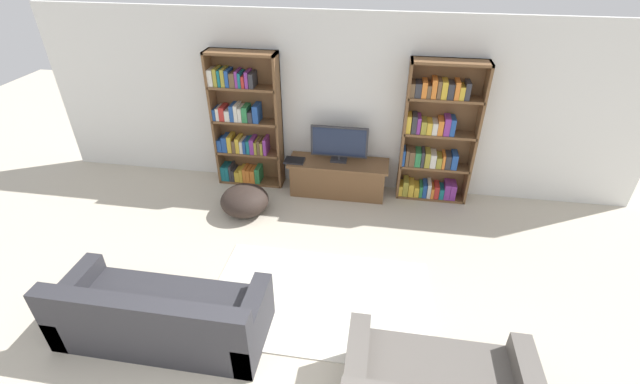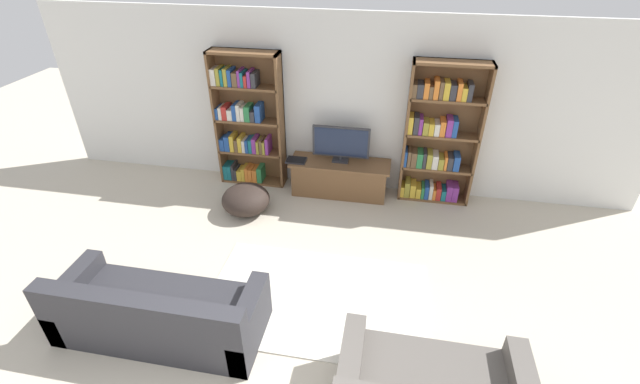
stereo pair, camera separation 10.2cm
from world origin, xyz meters
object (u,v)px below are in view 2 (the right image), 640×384
at_px(television, 341,143).
at_px(laptop, 296,160).
at_px(couch_left_sectional, 159,314).
at_px(beanbag_ottoman, 246,199).
at_px(bookshelf_left, 247,123).
at_px(bookshelf_right, 438,138).
at_px(tv_stand, 340,177).

distance_m(television, laptop, 0.72).
relative_size(couch_left_sectional, beanbag_ottoman, 2.99).
xyz_separation_m(bookshelf_left, beanbag_ottoman, (0.21, -0.88, -0.78)).
distance_m(bookshelf_right, tv_stand, 1.54).
xyz_separation_m(bookshelf_left, bookshelf_right, (2.82, -0.00, -0.01)).
relative_size(bookshelf_left, tv_stand, 1.38).
bearing_deg(television, beanbag_ottoman, -147.94).
xyz_separation_m(television, beanbag_ottoman, (-1.25, -0.78, -0.62)).
bearing_deg(bookshelf_left, television, -3.98).
distance_m(bookshelf_left, couch_left_sectional, 3.19).
relative_size(bookshelf_right, beanbag_ottoman, 3.02).
distance_m(laptop, couch_left_sectional, 2.99).
distance_m(bookshelf_left, bookshelf_right, 2.82).
relative_size(tv_stand, beanbag_ottoman, 2.19).
height_order(tv_stand, beanbag_ottoman, tv_stand).
distance_m(bookshelf_right, couch_left_sectional, 4.21).
bearing_deg(beanbag_ottoman, tv_stand, 30.86).
relative_size(bookshelf_left, television, 2.46).
distance_m(bookshelf_left, laptop, 0.94).
height_order(laptop, couch_left_sectional, couch_left_sectional).
bearing_deg(television, bookshelf_left, 176.02).
height_order(couch_left_sectional, beanbag_ottoman, couch_left_sectional).
height_order(tv_stand, television, television).
distance_m(bookshelf_right, television, 1.37).
relative_size(laptop, beanbag_ottoman, 0.43).
height_order(television, couch_left_sectional, television).
height_order(television, laptop, television).
xyz_separation_m(television, couch_left_sectional, (-1.38, -3.01, -0.56)).
bearing_deg(bookshelf_left, tv_stand, -5.38).
bearing_deg(bookshelf_right, television, -175.80).
relative_size(laptop, couch_left_sectional, 0.14).
relative_size(bookshelf_left, bookshelf_right, 1.00).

